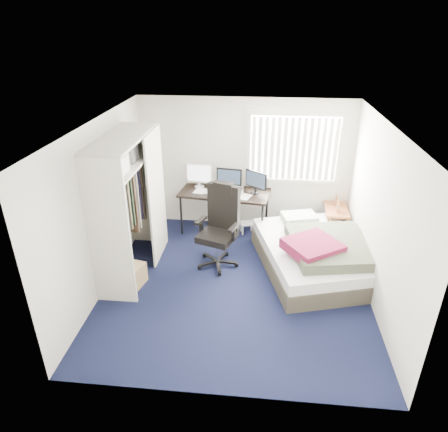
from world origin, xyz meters
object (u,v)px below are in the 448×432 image
at_px(bed, 316,253).
at_px(nightstand, 336,210).
at_px(office_chair, 220,234).
at_px(desk, 225,190).

bearing_deg(bed, nightstand, 69.02).
relative_size(office_chair, bed, 0.56).
relative_size(office_chair, nightstand, 1.65).
bearing_deg(bed, office_chair, 178.63).
xyz_separation_m(office_chair, bed, (1.59, -0.04, -0.24)).
distance_m(desk, nightstand, 2.12).
distance_m(desk, bed, 2.09).
relative_size(nightstand, bed, 0.34).
distance_m(office_chair, nightstand, 2.40).
relative_size(desk, office_chair, 1.25).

